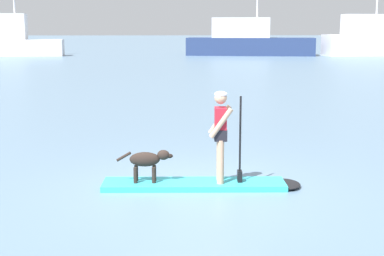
{
  "coord_description": "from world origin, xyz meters",
  "views": [
    {
      "loc": [
        -0.39,
        -9.97,
        2.82
      ],
      "look_at": [
        0.0,
        1.0,
        0.9
      ],
      "focal_mm": 53.91,
      "sensor_mm": 36.0,
      "label": 1
    }
  ],
  "objects_px": {
    "moored_boat_far_port": "(8,40)",
    "moored_boat_starboard": "(369,40)",
    "paddleboard": "(207,184)",
    "dog": "(148,160)",
    "person_paddler": "(221,130)",
    "moored_boat_port": "(248,41)"
  },
  "relations": [
    {
      "from": "paddleboard",
      "to": "moored_boat_port",
      "type": "distance_m",
      "value": 49.77
    },
    {
      "from": "dog",
      "to": "moored_boat_far_port",
      "type": "xyz_separation_m",
      "value": [
        -15.73,
        48.32,
        1.07
      ]
    },
    {
      "from": "person_paddler",
      "to": "moored_boat_port",
      "type": "relative_size",
      "value": 0.12
    },
    {
      "from": "moored_boat_far_port",
      "to": "moored_boat_port",
      "type": "relative_size",
      "value": 0.84
    },
    {
      "from": "moored_boat_far_port",
      "to": "moored_boat_starboard",
      "type": "relative_size",
      "value": 1.15
    },
    {
      "from": "person_paddler",
      "to": "moored_boat_starboard",
      "type": "relative_size",
      "value": 0.17
    },
    {
      "from": "person_paddler",
      "to": "moored_boat_far_port",
      "type": "bearing_deg",
      "value": 109.41
    },
    {
      "from": "person_paddler",
      "to": "moored_boat_starboard",
      "type": "xyz_separation_m",
      "value": [
        19.06,
        48.12,
        0.54
      ]
    },
    {
      "from": "person_paddler",
      "to": "dog",
      "type": "height_order",
      "value": "person_paddler"
    },
    {
      "from": "paddleboard",
      "to": "moored_boat_port",
      "type": "bearing_deg",
      "value": 81.69
    },
    {
      "from": "paddleboard",
      "to": "dog",
      "type": "height_order",
      "value": "dog"
    },
    {
      "from": "dog",
      "to": "moored_boat_far_port",
      "type": "relative_size",
      "value": 0.09
    },
    {
      "from": "person_paddler",
      "to": "moored_boat_port",
      "type": "distance_m",
      "value": 49.72
    },
    {
      "from": "dog",
      "to": "moored_boat_far_port",
      "type": "distance_m",
      "value": 50.83
    },
    {
      "from": "person_paddler",
      "to": "moored_boat_port",
      "type": "bearing_deg",
      "value": 81.98
    },
    {
      "from": "dog",
      "to": "moored_boat_port",
      "type": "bearing_deg",
      "value": 80.49
    },
    {
      "from": "paddleboard",
      "to": "person_paddler",
      "type": "relative_size",
      "value": 2.19
    },
    {
      "from": "person_paddler",
      "to": "moored_boat_starboard",
      "type": "distance_m",
      "value": 51.76
    },
    {
      "from": "dog",
      "to": "moored_boat_starboard",
      "type": "distance_m",
      "value": 52.24
    },
    {
      "from": "moored_boat_far_port",
      "to": "moored_boat_port",
      "type": "bearing_deg",
      "value": 2.1
    },
    {
      "from": "person_paddler",
      "to": "dog",
      "type": "xyz_separation_m",
      "value": [
        -1.31,
        0.03,
        -0.54
      ]
    },
    {
      "from": "person_paddler",
      "to": "moored_boat_port",
      "type": "xyz_separation_m",
      "value": [
        6.93,
        49.24,
        0.4
      ]
    }
  ]
}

